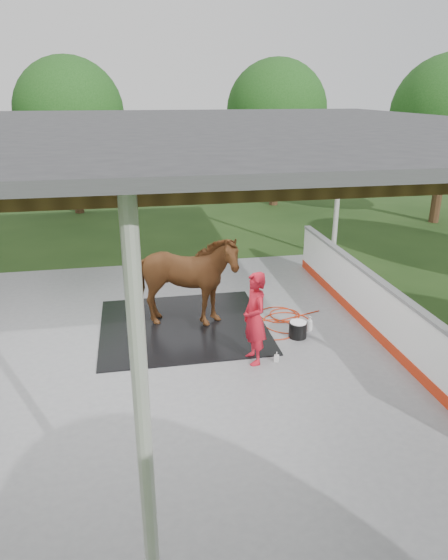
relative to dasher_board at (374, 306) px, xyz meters
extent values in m
plane|color=#1E3814|center=(-4.60, 0.00, -0.59)|extent=(100.00, 100.00, 0.00)
cube|color=slate|center=(-4.60, 0.00, -0.57)|extent=(12.00, 10.00, 0.05)
cylinder|color=beige|center=(-4.60, -4.70, 1.38)|extent=(0.14, 0.14, 3.85)
cylinder|color=beige|center=(-4.60, 4.70, 1.38)|extent=(0.14, 0.14, 3.85)
cylinder|color=beige|center=(1.10, 4.70, 1.38)|extent=(0.14, 0.14, 3.85)
cube|color=brown|center=(-4.60, -4.50, 3.26)|extent=(12.00, 0.10, 0.18)
cube|color=brown|center=(-4.60, -3.00, 3.26)|extent=(12.00, 0.10, 0.18)
cube|color=brown|center=(-4.60, -1.50, 3.26)|extent=(12.00, 0.10, 0.18)
cube|color=brown|center=(-4.60, 0.00, 3.26)|extent=(12.00, 0.10, 0.18)
cube|color=brown|center=(-4.60, 1.50, 3.26)|extent=(12.00, 0.10, 0.18)
cube|color=brown|center=(-4.60, 3.00, 3.26)|extent=(12.00, 0.10, 0.18)
cube|color=brown|center=(-4.60, 4.50, 3.26)|extent=(12.00, 0.10, 0.18)
cube|color=#38383A|center=(-4.60, 0.00, 3.46)|extent=(12.60, 10.60, 0.10)
cube|color=red|center=(0.00, 0.00, -0.44)|extent=(0.14, 8.00, 0.20)
cube|color=white|center=(0.00, 0.00, 0.06)|extent=(0.12, 8.00, 1.00)
cube|color=slate|center=(0.00, 0.00, 0.58)|extent=(0.16, 8.00, 0.06)
cylinder|color=#382314|center=(-6.60, 12.00, 0.51)|extent=(0.36, 0.36, 2.20)
sphere|color=#194714|center=(-6.60, 12.00, 3.21)|extent=(4.00, 4.00, 4.00)
cylinder|color=#382314|center=(1.40, 12.00, 0.51)|extent=(0.36, 0.36, 2.20)
sphere|color=#194714|center=(1.40, 12.00, 3.21)|extent=(4.00, 4.00, 4.00)
cylinder|color=#382314|center=(6.40, 8.00, 0.51)|extent=(0.36, 0.36, 2.20)
cube|color=black|center=(-3.69, 0.93, -0.53)|extent=(3.32, 3.11, 0.02)
imported|color=brown|center=(-3.69, 0.93, 0.44)|extent=(2.44, 1.49, 1.92)
imported|color=red|center=(-2.61, -0.70, 0.29)|extent=(0.48, 0.66, 1.67)
cylinder|color=black|center=(-1.54, 0.04, -0.39)|extent=(0.35, 0.35, 0.31)
cylinder|color=white|center=(-1.54, 0.04, -0.23)|extent=(0.32, 0.32, 0.03)
imported|color=silver|center=(-1.22, 0.26, -0.39)|extent=(0.15, 0.15, 0.31)
imported|color=#338CD8|center=(-2.21, -0.80, -0.45)|extent=(0.11, 0.11, 0.19)
torus|color=#A9280C|center=(-1.92, 0.42, -0.53)|extent=(0.93, 0.93, 0.02)
torus|color=#A9280C|center=(-1.63, 1.09, -0.53)|extent=(0.81, 0.81, 0.02)
torus|color=#A9280C|center=(-1.48, 1.06, -0.53)|extent=(0.65, 0.65, 0.02)
torus|color=#A9280C|center=(-1.55, 0.68, -0.53)|extent=(1.02, 1.02, 0.02)
cylinder|color=#A9280C|center=(-1.26, 0.93, -0.53)|extent=(1.16, 0.40, 0.02)
camera|label=1|loc=(-4.58, -8.27, 3.98)|focal=32.00mm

